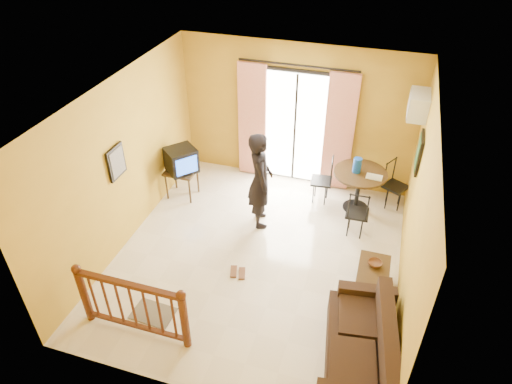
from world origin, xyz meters
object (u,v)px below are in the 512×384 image
(dining_table, at_px, (359,180))
(sofa, at_px, (363,347))
(television, at_px, (181,160))
(standing_person, at_px, (260,181))
(coffee_table, at_px, (372,277))

(dining_table, bearing_deg, sofa, -81.67)
(dining_table, height_order, sofa, sofa)
(television, bearing_deg, standing_person, -60.93)
(television, height_order, coffee_table, television)
(dining_table, bearing_deg, standing_person, -150.23)
(coffee_table, xyz_separation_m, standing_person, (-2.08, 1.05, 0.65))
(dining_table, relative_size, coffee_table, 1.16)
(coffee_table, bearing_deg, standing_person, 153.13)
(sofa, distance_m, standing_person, 3.22)
(standing_person, bearing_deg, television, 55.53)
(television, bearing_deg, sofa, -85.57)
(dining_table, distance_m, coffee_table, 2.07)
(sofa, xyz_separation_m, standing_person, (-2.09, 2.38, 0.59))
(coffee_table, height_order, standing_person, standing_person)
(television, xyz_separation_m, standing_person, (1.63, -0.33, 0.08))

